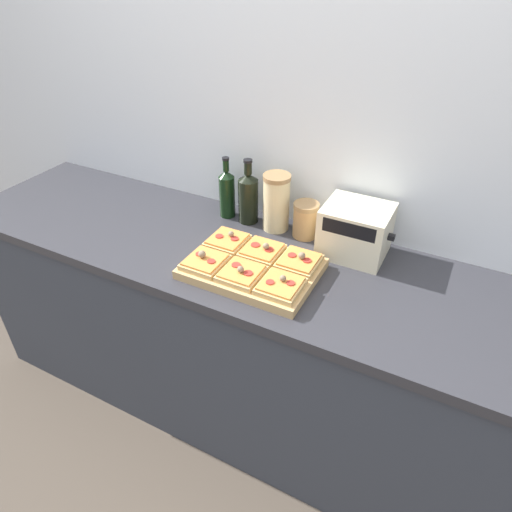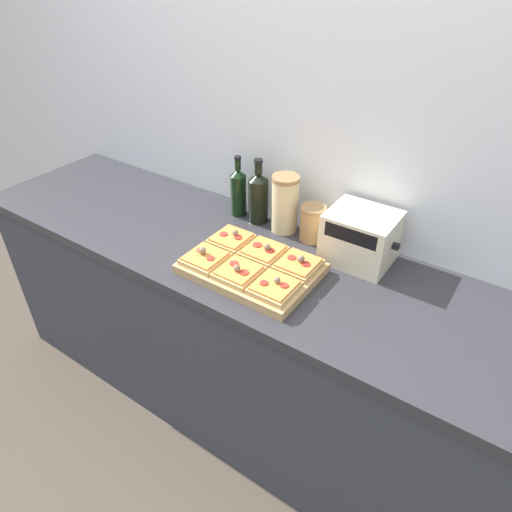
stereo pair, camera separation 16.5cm
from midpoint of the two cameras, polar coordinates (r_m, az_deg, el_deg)
The scene contains 15 objects.
ground_plane at distance 2.25m, azimuth -7.04°, elevation -23.99°, with size 12.00×12.00×0.00m, color #4C4238.
wall_back at distance 1.87m, azimuth 1.90°, elevation 14.08°, with size 6.00×0.06×2.50m.
kitchen_counter at distance 2.04m, azimuth -2.96°, elevation -10.52°, with size 2.63×0.67×0.92m.
cutting_board at distance 1.65m, azimuth -3.34°, elevation -1.68°, with size 0.47×0.33×0.03m, color tan.
pizza_slice_back_left at distance 1.75m, azimuth -6.29°, elevation 1.83°, with size 0.14×0.15×0.05m.
pizza_slice_back_center at distance 1.68m, azimuth -2.03°, elevation 0.57°, with size 0.14×0.15×0.05m.
pizza_slice_back_right at distance 1.63m, azimuth 2.55°, elevation -0.78°, with size 0.14×0.15×0.05m.
pizza_slice_front_left at distance 1.65m, azimuth -9.25°, elevation -0.78°, with size 0.14×0.15×0.06m.
pizza_slice_front_center at distance 1.58m, azimuth -4.81°, elevation -2.27°, with size 0.14×0.15×0.05m.
pizza_slice_front_right at distance 1.52m, azimuth 0.01°, elevation -3.84°, with size 0.14×0.15×0.05m.
olive_oil_bottle at distance 1.97m, azimuth -6.07°, elevation 7.83°, with size 0.07×0.07×0.27m.
wine_bottle at distance 1.91m, azimuth -3.46°, elevation 7.33°, with size 0.08×0.08×0.28m.
grain_jar_tall at distance 1.86m, azimuth -0.12°, elevation 6.69°, with size 0.11×0.11×0.24m.
grain_jar_short at distance 1.83m, azimuth 3.65°, elevation 4.47°, with size 0.10×0.10×0.15m.
toaster_oven at distance 1.73m, azimuth 9.68°, elevation 3.06°, with size 0.27×0.21×0.20m.
Camera 1 is at (0.68, -0.95, 1.91)m, focal length 32.00 mm.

